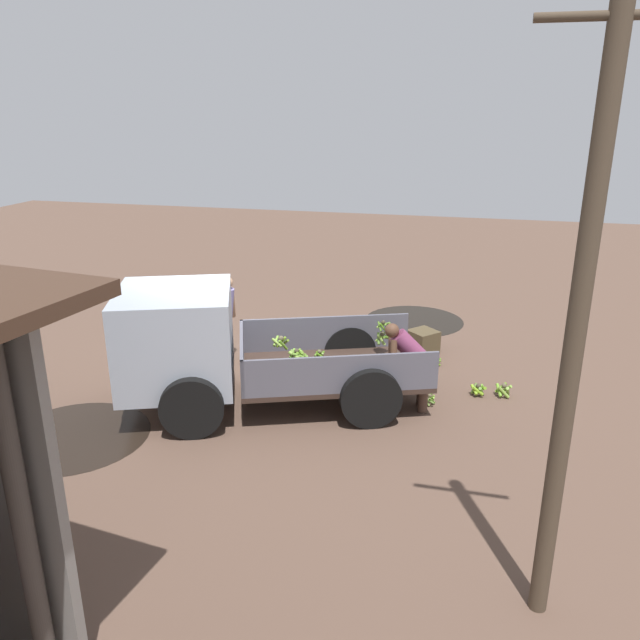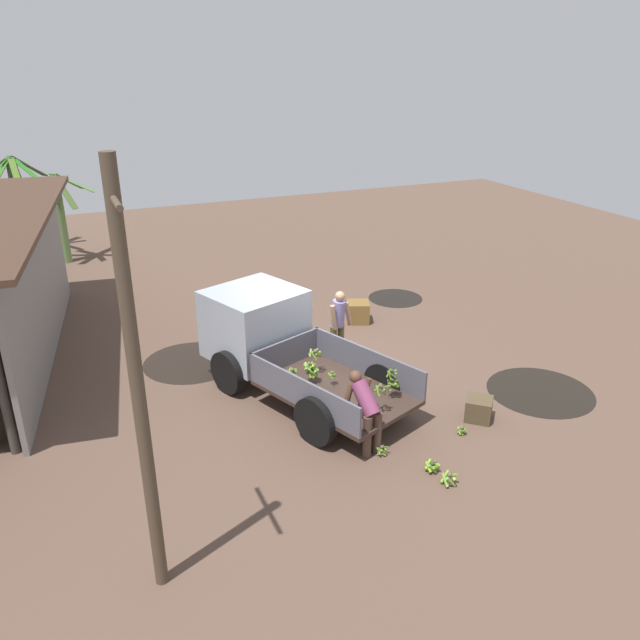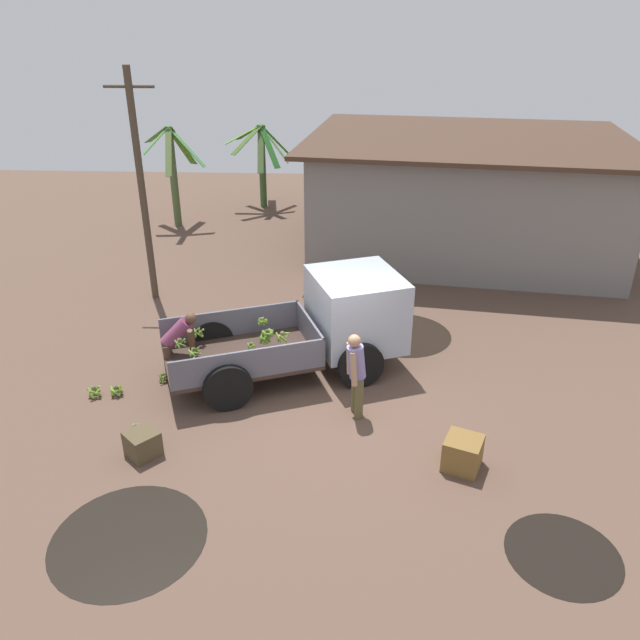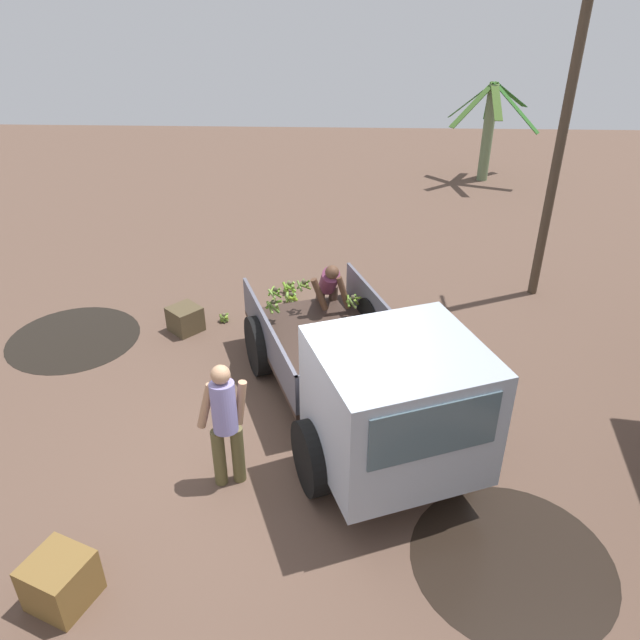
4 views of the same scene
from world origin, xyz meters
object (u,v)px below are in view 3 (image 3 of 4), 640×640
object	(u,v)px
cargo_truck	(335,319)
person_worker_loading	(177,341)
wooden_crate_0	(143,444)
person_foreground_visitor	(356,371)
banana_bunch_on_ground_1	(116,390)
person_bystander_near_shed	(324,236)
banana_bunch_on_ground_2	(94,391)
banana_bunch_on_ground_3	(136,428)
banana_bunch_on_ground_0	(163,377)
wooden_crate_1	(463,453)
utility_pole	(142,187)

from	to	relation	value
cargo_truck	person_worker_loading	xyz separation A→B (m)	(-3.05, -0.69, -0.22)
wooden_crate_0	person_foreground_visitor	bearing A→B (deg)	20.91
banana_bunch_on_ground_1	person_foreground_visitor	bearing A→B (deg)	-4.89
person_bystander_near_shed	banana_bunch_on_ground_2	world-z (taller)	person_bystander_near_shed
banana_bunch_on_ground_2	banana_bunch_on_ground_3	size ratio (longest dim) A/B	1.61
banana_bunch_on_ground_0	wooden_crate_0	size ratio (longest dim) A/B	0.48
banana_bunch_on_ground_2	wooden_crate_1	bearing A→B (deg)	-14.30
utility_pole	person_foreground_visitor	distance (m)	7.38
banana_bunch_on_ground_1	wooden_crate_0	distance (m)	2.02
utility_pole	wooden_crate_0	world-z (taller)	utility_pole
cargo_truck	person_foreground_visitor	bearing A→B (deg)	-97.48
cargo_truck	wooden_crate_1	size ratio (longest dim) A/B	8.93
person_bystander_near_shed	wooden_crate_1	world-z (taller)	person_bystander_near_shed
person_bystander_near_shed	wooden_crate_0	xyz separation A→B (m)	(-2.59, -8.53, -0.71)
person_bystander_near_shed	banana_bunch_on_ground_0	xyz separation A→B (m)	(-2.89, -6.27, -0.82)
utility_pole	banana_bunch_on_ground_3	xyz separation A→B (m)	(1.33, -5.68, -2.76)
utility_pole	banana_bunch_on_ground_3	size ratio (longest dim) A/B	31.09
person_foreground_visitor	banana_bunch_on_ground_2	world-z (taller)	person_foreground_visitor
person_foreground_visitor	person_worker_loading	distance (m)	3.65
person_worker_loading	person_foreground_visitor	bearing A→B (deg)	-28.10
banana_bunch_on_ground_1	banana_bunch_on_ground_3	distance (m)	1.34
person_worker_loading	wooden_crate_0	world-z (taller)	person_worker_loading
cargo_truck	banana_bunch_on_ground_2	distance (m)	4.83
person_worker_loading	banana_bunch_on_ground_3	distance (m)	2.00
person_worker_loading	banana_bunch_on_ground_2	distance (m)	1.79
wooden_crate_0	person_worker_loading	bearing A→B (deg)	90.00
banana_bunch_on_ground_1	banana_bunch_on_ground_3	bearing A→B (deg)	-56.45
person_bystander_near_shed	banana_bunch_on_ground_1	size ratio (longest dim) A/B	6.21
person_worker_loading	person_bystander_near_shed	distance (m)	6.62
person_foreground_visitor	wooden_crate_1	bearing A→B (deg)	125.34
person_worker_loading	person_bystander_near_shed	world-z (taller)	person_bystander_near_shed
cargo_truck	person_bystander_near_shed	xyz separation A→B (m)	(-0.46, 5.40, -0.10)
person_foreground_visitor	banana_bunch_on_ground_0	size ratio (longest dim) A/B	7.13
person_worker_loading	banana_bunch_on_ground_3	xyz separation A→B (m)	(-0.31, -1.84, -0.72)
person_foreground_visitor	banana_bunch_on_ground_1	xyz separation A→B (m)	(-4.53, 0.39, -0.79)
utility_pole	wooden_crate_0	xyz separation A→B (m)	(1.64, -6.28, -2.63)
person_worker_loading	banana_bunch_on_ground_0	world-z (taller)	person_worker_loading
wooden_crate_1	banana_bunch_on_ground_1	bearing A→B (deg)	164.27
utility_pole	person_foreground_visitor	bearing A→B (deg)	-44.06
wooden_crate_1	banana_bunch_on_ground_2	bearing A→B (deg)	165.70
banana_bunch_on_ground_3	wooden_crate_0	size ratio (longest dim) A/B	0.37
cargo_truck	wooden_crate_0	distance (m)	4.45
wooden_crate_0	wooden_crate_1	xyz separation A→B (m)	(5.19, -0.04, 0.05)
person_worker_loading	wooden_crate_1	world-z (taller)	person_worker_loading
person_bystander_near_shed	banana_bunch_on_ground_2	xyz separation A→B (m)	(-4.05, -6.88, -0.80)
banana_bunch_on_ground_0	person_bystander_near_shed	bearing A→B (deg)	65.25
cargo_truck	banana_bunch_on_ground_1	distance (m)	4.43
person_foreground_visitor	cargo_truck	bearing A→B (deg)	-92.57
wooden_crate_1	person_worker_loading	bearing A→B (deg)	154.48
banana_bunch_on_ground_1	utility_pole	bearing A→B (deg)	97.31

